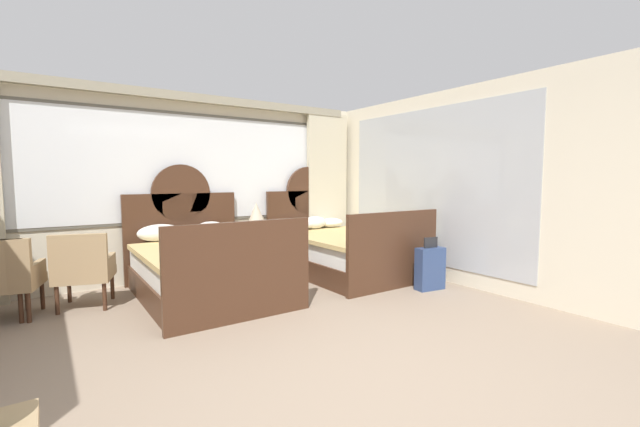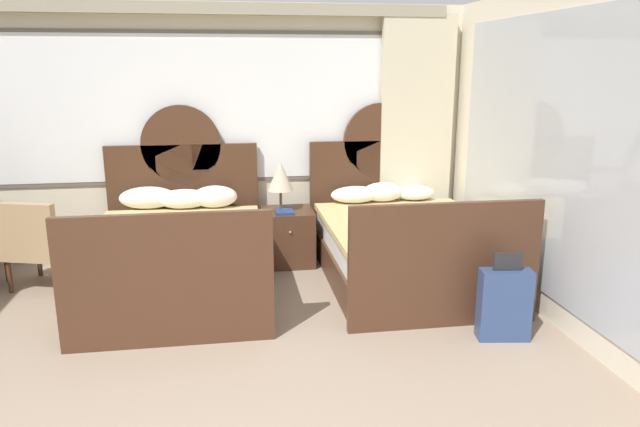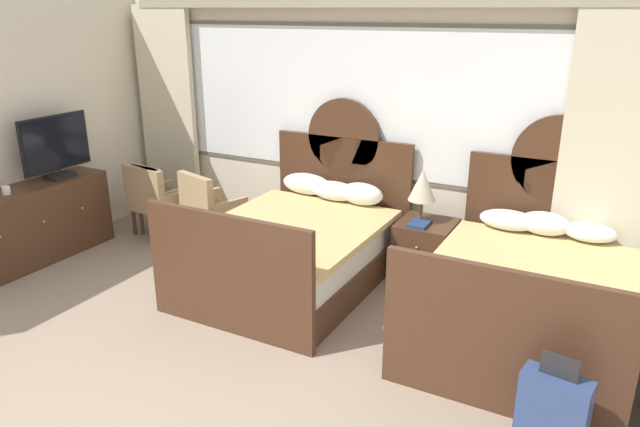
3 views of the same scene
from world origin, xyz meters
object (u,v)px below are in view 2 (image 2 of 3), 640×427
at_px(bed_near_window, 179,254).
at_px(book_on_nightstand, 284,211).
at_px(bed_near_mirror, 404,244).
at_px(table_lamp_on_nightstand, 280,177).
at_px(nightstand_between_beds, 288,237).
at_px(armchair_by_window_left, 39,241).
at_px(suitcase_on_floor, 504,304).

distance_m(bed_near_window, book_on_nightstand, 1.20).
xyz_separation_m(bed_near_window, bed_near_mirror, (2.16, -0.01, -0.00)).
bearing_deg(table_lamp_on_nightstand, book_on_nightstand, -75.37).
xyz_separation_m(nightstand_between_beds, armchair_by_window_left, (-2.38, -0.37, 0.17)).
xyz_separation_m(table_lamp_on_nightstand, armchair_by_window_left, (-2.31, -0.36, -0.48)).
xyz_separation_m(bed_near_window, nightstand_between_beds, (1.08, 0.66, -0.07)).
relative_size(bed_near_mirror, suitcase_on_floor, 3.10).
bearing_deg(bed_near_mirror, nightstand_between_beds, 148.23).
bearing_deg(bed_near_window, book_on_nightstand, 28.08).
height_order(nightstand_between_beds, table_lamp_on_nightstand, table_lamp_on_nightstand).
relative_size(bed_near_mirror, book_on_nightstand, 8.34).
xyz_separation_m(book_on_nightstand, armchair_by_window_left, (-2.34, -0.26, -0.13)).
xyz_separation_m(nightstand_between_beds, book_on_nightstand, (-0.04, -0.11, 0.31)).
bearing_deg(armchair_by_window_left, book_on_nightstand, 6.36).
relative_size(bed_near_window, armchair_by_window_left, 2.50).
distance_m(table_lamp_on_nightstand, suitcase_on_floor, 2.64).
bearing_deg(table_lamp_on_nightstand, bed_near_mirror, -29.96).
xyz_separation_m(book_on_nightstand, suitcase_on_floor, (1.50, -1.95, -0.31)).
bearing_deg(table_lamp_on_nightstand, nightstand_between_beds, 6.08).
height_order(bed_near_window, bed_near_mirror, same).
height_order(bed_near_window, nightstand_between_beds, bed_near_window).
bearing_deg(bed_near_mirror, suitcase_on_floor, -74.59).
bearing_deg(nightstand_between_beds, bed_near_mirror, -31.77).
height_order(table_lamp_on_nightstand, book_on_nightstand, table_lamp_on_nightstand).
bearing_deg(bed_near_mirror, table_lamp_on_nightstand, 150.04).
height_order(book_on_nightstand, armchair_by_window_left, armchair_by_window_left).
distance_m(bed_near_mirror, nightstand_between_beds, 1.27).
relative_size(nightstand_between_beds, armchair_by_window_left, 0.67).
height_order(bed_near_window, armchair_by_window_left, bed_near_window).
height_order(bed_near_mirror, suitcase_on_floor, bed_near_mirror).
height_order(bed_near_window, table_lamp_on_nightstand, bed_near_window).
relative_size(table_lamp_on_nightstand, armchair_by_window_left, 0.60).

